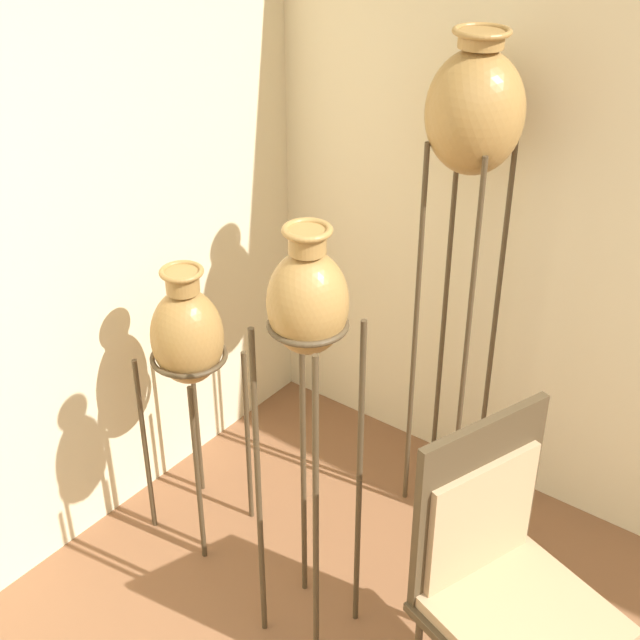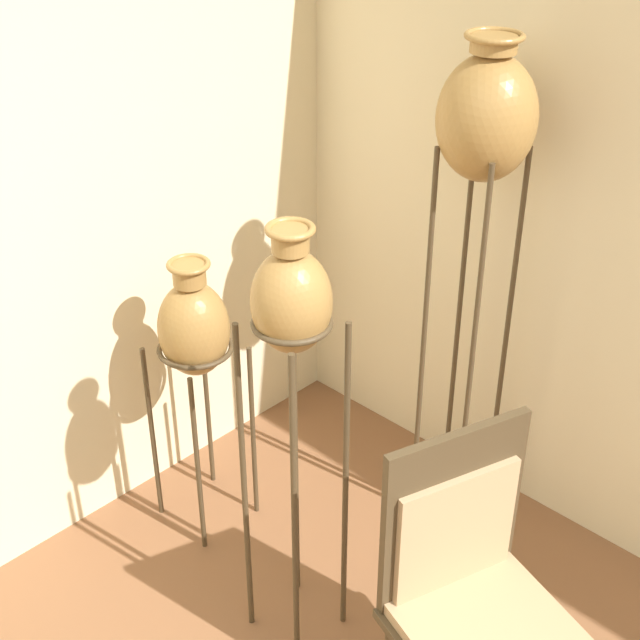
{
  "view_description": "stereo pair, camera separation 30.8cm",
  "coord_description": "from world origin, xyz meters",
  "px_view_note": "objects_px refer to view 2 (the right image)",
  "views": [
    {
      "loc": [
        -0.81,
        -0.3,
        2.62
      ],
      "look_at": [
        1.29,
        1.3,
        1.04
      ],
      "focal_mm": 50.0,
      "sensor_mm": 36.0,
      "label": 1
    },
    {
      "loc": [
        -0.61,
        -0.53,
        2.62
      ],
      "look_at": [
        1.29,
        1.3,
        1.04
      ],
      "focal_mm": 50.0,
      "sensor_mm": 36.0,
      "label": 2
    }
  ],
  "objects_px": {
    "chair": "(476,592)",
    "vase_stand_tall": "(486,128)",
    "vase_stand_medium": "(292,318)",
    "vase_stand_short": "(194,332)"
  },
  "relations": [
    {
      "from": "vase_stand_tall",
      "to": "vase_stand_medium",
      "type": "height_order",
      "value": "vase_stand_tall"
    },
    {
      "from": "vase_stand_medium",
      "to": "chair",
      "type": "bearing_deg",
      "value": -85.56
    },
    {
      "from": "vase_stand_medium",
      "to": "vase_stand_short",
      "type": "bearing_deg",
      "value": 77.57
    },
    {
      "from": "vase_stand_medium",
      "to": "vase_stand_short",
      "type": "relative_size",
      "value": 1.35
    },
    {
      "from": "vase_stand_short",
      "to": "chair",
      "type": "xyz_separation_m",
      "value": [
        -0.1,
        -1.37,
        -0.26
      ]
    },
    {
      "from": "vase_stand_tall",
      "to": "chair",
      "type": "distance_m",
      "value": 1.48
    },
    {
      "from": "vase_stand_tall",
      "to": "chair",
      "type": "xyz_separation_m",
      "value": [
        -0.84,
        -0.67,
        -1.02
      ]
    },
    {
      "from": "chair",
      "to": "vase_stand_medium",
      "type": "bearing_deg",
      "value": 112.89
    },
    {
      "from": "vase_stand_medium",
      "to": "chair",
      "type": "relative_size",
      "value": 1.43
    },
    {
      "from": "chair",
      "to": "vase_stand_tall",
      "type": "bearing_deg",
      "value": 57.02
    }
  ]
}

